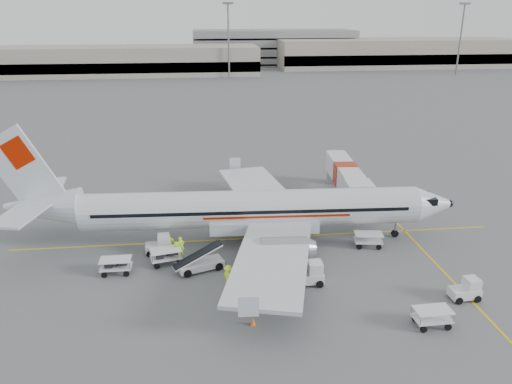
# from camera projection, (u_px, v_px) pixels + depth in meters

# --- Properties ---
(ground) EXTENTS (360.00, 360.00, 0.00)m
(ground) POSITION_uv_depth(u_px,v_px,m) (259.00, 238.00, 45.92)
(ground) COLOR #56595B
(stripe_lead) EXTENTS (44.00, 0.20, 0.01)m
(stripe_lead) POSITION_uv_depth(u_px,v_px,m) (259.00, 238.00, 45.92)
(stripe_lead) COLOR yellow
(stripe_lead) RESTS_ON ground
(stripe_cross) EXTENTS (0.20, 20.00, 0.01)m
(stripe_cross) POSITION_uv_depth(u_px,v_px,m) (444.00, 272.00, 39.97)
(stripe_cross) COLOR yellow
(stripe_cross) RESTS_ON ground
(terminal_west) EXTENTS (110.00, 22.00, 9.00)m
(terminal_west) POSITION_uv_depth(u_px,v_px,m) (88.00, 61.00, 161.43)
(terminal_west) COLOR gray
(terminal_west) RESTS_ON ground
(terminal_east) EXTENTS (90.00, 26.00, 10.00)m
(terminal_east) POSITION_uv_depth(u_px,v_px,m) (397.00, 53.00, 187.20)
(terminal_east) COLOR gray
(terminal_east) RESTS_ON ground
(parking_garage) EXTENTS (62.00, 24.00, 14.00)m
(parking_garage) POSITION_uv_depth(u_px,v_px,m) (273.00, 46.00, 195.64)
(parking_garage) COLOR slate
(parking_garage) RESTS_ON ground
(treeline) EXTENTS (300.00, 3.00, 6.00)m
(treeline) POSITION_uv_depth(u_px,v_px,m) (208.00, 54.00, 208.29)
(treeline) COLOR black
(treeline) RESTS_ON ground
(mast_center) EXTENTS (3.20, 1.20, 22.00)m
(mast_center) POSITION_uv_depth(u_px,v_px,m) (229.00, 41.00, 152.89)
(mast_center) COLOR slate
(mast_center) RESTS_ON ground
(mast_east) EXTENTS (3.20, 1.20, 22.00)m
(mast_east) POSITION_uv_depth(u_px,v_px,m) (460.00, 40.00, 161.03)
(mast_east) COLOR slate
(mast_east) RESTS_ON ground
(aircraft) EXTENTS (40.72, 32.66, 10.82)m
(aircraft) POSITION_uv_depth(u_px,v_px,m) (251.00, 185.00, 43.49)
(aircraft) COLOR silver
(aircraft) RESTS_ON ground
(jet_bridge) EXTENTS (4.00, 15.72, 4.08)m
(jet_bridge) POSITION_uv_depth(u_px,v_px,m) (345.00, 182.00, 54.73)
(jet_bridge) COLOR silver
(jet_bridge) RESTS_ON ground
(belt_loader) EXTENTS (5.22, 3.32, 2.65)m
(belt_loader) POSITION_uv_depth(u_px,v_px,m) (200.00, 255.00, 39.86)
(belt_loader) COLOR silver
(belt_loader) RESTS_ON ground
(tug_fore) EXTENTS (2.17, 1.32, 1.63)m
(tug_fore) POSITION_uv_depth(u_px,v_px,m) (465.00, 289.00, 35.95)
(tug_fore) COLOR silver
(tug_fore) RESTS_ON ground
(tug_mid) EXTENTS (2.36, 1.38, 1.81)m
(tug_mid) POSITION_uv_depth(u_px,v_px,m) (308.00, 273.00, 37.94)
(tug_mid) COLOR silver
(tug_mid) RESTS_ON ground
(tug_aft) EXTENTS (2.22, 1.36, 1.67)m
(tug_aft) POSITION_uv_depth(u_px,v_px,m) (158.00, 244.00, 42.80)
(tug_aft) COLOR silver
(tug_aft) RESTS_ON ground
(cart_loaded_a) EXTENTS (2.76, 1.98, 1.30)m
(cart_loaded_a) POSITION_uv_depth(u_px,v_px,m) (166.00, 256.00, 41.06)
(cart_loaded_a) COLOR silver
(cart_loaded_a) RESTS_ON ground
(cart_loaded_b) EXTENTS (2.43, 1.44, 1.27)m
(cart_loaded_b) POSITION_uv_depth(u_px,v_px,m) (116.00, 266.00, 39.56)
(cart_loaded_b) COLOR silver
(cart_loaded_b) RESTS_ON ground
(cart_empty_a) EXTENTS (2.47, 1.51, 1.27)m
(cart_empty_a) POSITION_uv_depth(u_px,v_px,m) (432.00, 317.00, 32.92)
(cart_empty_a) COLOR silver
(cart_empty_a) RESTS_ON ground
(cart_empty_b) EXTENTS (2.64, 1.82, 1.27)m
(cart_empty_b) POSITION_uv_depth(u_px,v_px,m) (368.00, 240.00, 44.09)
(cart_empty_b) COLOR silver
(cart_empty_b) RESTS_ON ground
(cone_nose) EXTENTS (0.38, 0.38, 0.62)m
(cone_nose) POSITION_uv_depth(u_px,v_px,m) (432.00, 210.00, 51.64)
(cone_nose) COLOR orange
(cone_nose) RESTS_ON ground
(cone_port) EXTENTS (0.33, 0.33, 0.53)m
(cone_port) POSITION_uv_depth(u_px,v_px,m) (206.00, 201.00, 54.06)
(cone_port) COLOR orange
(cone_port) RESTS_ON ground
(cone_stbd) EXTENTS (0.35, 0.35, 0.57)m
(cone_stbd) POSITION_uv_depth(u_px,v_px,m) (253.00, 321.00, 33.10)
(cone_stbd) COLOR orange
(cone_stbd) RESTS_ON ground
(crew_a) EXTENTS (0.71, 0.61, 1.65)m
(crew_a) POSITION_uv_depth(u_px,v_px,m) (181.00, 246.00, 42.52)
(crew_a) COLOR #C0F11D
(crew_a) RESTS_ON ground
(crew_b) EXTENTS (1.06, 1.02, 1.73)m
(crew_b) POSITION_uv_depth(u_px,v_px,m) (177.00, 252.00, 41.43)
(crew_b) COLOR #C0F11D
(crew_b) RESTS_ON ground
(crew_c) EXTENTS (1.14, 1.26, 1.69)m
(crew_c) POSITION_uv_depth(u_px,v_px,m) (228.00, 276.00, 37.70)
(crew_c) COLOR #C0F11D
(crew_c) RESTS_ON ground
(crew_d) EXTENTS (1.07, 0.72, 1.69)m
(crew_d) POSITION_uv_depth(u_px,v_px,m) (169.00, 243.00, 43.00)
(crew_d) COLOR #C0F11D
(crew_d) RESTS_ON ground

